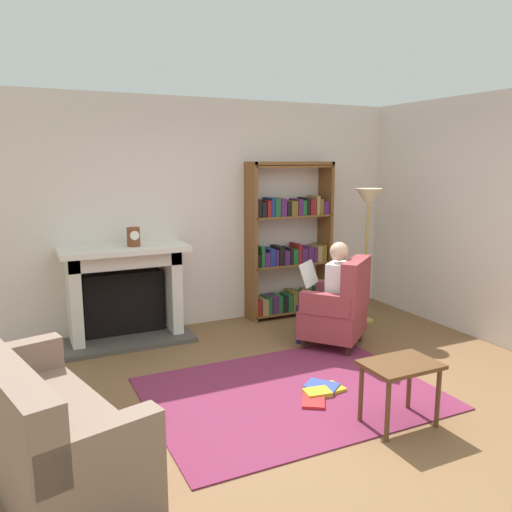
# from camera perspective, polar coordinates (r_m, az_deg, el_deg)

# --- Properties ---
(ground) EXTENTS (14.00, 14.00, 0.00)m
(ground) POSITION_cam_1_polar(r_m,az_deg,el_deg) (4.36, 5.91, -16.51)
(ground) COLOR brown
(back_wall) EXTENTS (5.60, 0.10, 2.70)m
(back_wall) POSITION_cam_1_polar(r_m,az_deg,el_deg) (6.23, -6.25, 4.70)
(back_wall) COLOR silver
(back_wall) RESTS_ON ground
(side_wall_right) EXTENTS (0.10, 5.20, 2.70)m
(side_wall_right) POSITION_cam_1_polar(r_m,az_deg,el_deg) (6.57, 20.32, 4.41)
(side_wall_right) COLOR silver
(side_wall_right) RESTS_ON ground
(area_rug) EXTENTS (2.40, 1.80, 0.01)m
(area_rug) POSITION_cam_1_polar(r_m,az_deg,el_deg) (4.59, 3.88, -14.95)
(area_rug) COLOR maroon
(area_rug) RESTS_ON ground
(fireplace) EXTENTS (1.39, 0.64, 1.07)m
(fireplace) POSITION_cam_1_polar(r_m,az_deg,el_deg) (5.86, -14.40, -3.70)
(fireplace) COLOR #4C4742
(fireplace) RESTS_ON ground
(mantel_clock) EXTENTS (0.14, 0.14, 0.21)m
(mantel_clock) POSITION_cam_1_polar(r_m,az_deg,el_deg) (5.67, -13.46, 2.09)
(mantel_clock) COLOR brown
(mantel_clock) RESTS_ON fireplace
(bookshelf) EXTENTS (1.12, 0.32, 1.97)m
(bookshelf) POSITION_cam_1_polar(r_m,az_deg,el_deg) (6.55, 3.70, 1.21)
(bookshelf) COLOR brown
(bookshelf) RESTS_ON ground
(armchair_reading) EXTENTS (0.89, 0.88, 0.97)m
(armchair_reading) POSITION_cam_1_polar(r_m,az_deg,el_deg) (5.59, 9.21, -5.74)
(armchair_reading) COLOR #331E14
(armchair_reading) RESTS_ON ground
(seated_reader) EXTENTS (0.57, 0.59, 1.14)m
(seated_reader) POSITION_cam_1_polar(r_m,az_deg,el_deg) (5.57, 8.11, -3.67)
(seated_reader) COLOR white
(seated_reader) RESTS_ON ground
(sofa_floral) EXTENTS (1.12, 1.83, 0.85)m
(sofa_floral) POSITION_cam_1_polar(r_m,az_deg,el_deg) (3.67, -22.80, -17.18)
(sofa_floral) COLOR #856B5C
(sofa_floral) RESTS_ON ground
(side_table) EXTENTS (0.56, 0.39, 0.50)m
(side_table) POSITION_cam_1_polar(r_m,az_deg,el_deg) (4.08, 15.74, -12.41)
(side_table) COLOR brown
(side_table) RESTS_ON ground
(scattered_books) EXTENTS (0.52, 0.52, 0.04)m
(scattered_books) POSITION_cam_1_polar(r_m,az_deg,el_deg) (4.59, 7.20, -14.66)
(scattered_books) COLOR gold
(scattered_books) RESTS_ON area_rug
(floor_lamp) EXTENTS (0.32, 0.32, 1.65)m
(floor_lamp) POSITION_cam_1_polar(r_m,az_deg,el_deg) (6.31, 12.36, 5.04)
(floor_lamp) COLOR #B7933F
(floor_lamp) RESTS_ON ground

